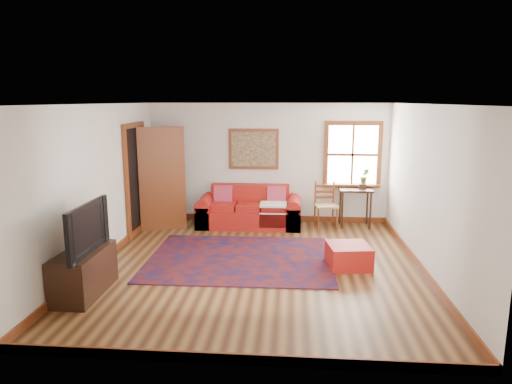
# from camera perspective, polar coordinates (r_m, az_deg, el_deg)

# --- Properties ---
(ground) EXTENTS (5.50, 5.50, 0.00)m
(ground) POSITION_cam_1_polar(r_m,az_deg,el_deg) (7.25, 0.26, -9.21)
(ground) COLOR #422411
(ground) RESTS_ON ground
(room_envelope) EXTENTS (5.04, 5.54, 2.52)m
(room_envelope) POSITION_cam_1_polar(r_m,az_deg,el_deg) (6.86, 0.28, 3.84)
(room_envelope) COLOR silver
(room_envelope) RESTS_ON ground
(window) EXTENTS (1.18, 0.20, 1.38)m
(window) POSITION_cam_1_polar(r_m,az_deg,el_deg) (9.64, 12.14, 3.76)
(window) COLOR white
(window) RESTS_ON ground
(doorway) EXTENTS (0.89, 1.08, 2.14)m
(doorway) POSITION_cam_1_polar(r_m,az_deg,el_deg) (9.09, -12.87, 1.72)
(doorway) COLOR black
(doorway) RESTS_ON ground
(framed_artwork) EXTENTS (1.05, 0.07, 0.85)m
(framed_artwork) POSITION_cam_1_polar(r_m,az_deg,el_deg) (9.57, -0.31, 5.39)
(framed_artwork) COLOR brown
(framed_artwork) RESTS_ON ground
(persian_rug) EXTENTS (2.99, 2.41, 0.02)m
(persian_rug) POSITION_cam_1_polar(r_m,az_deg,el_deg) (7.57, -2.01, -8.25)
(persian_rug) COLOR #59130C
(persian_rug) RESTS_ON ground
(red_leather_sofa) EXTENTS (2.10, 0.87, 0.82)m
(red_leather_sofa) POSITION_cam_1_polar(r_m,az_deg,el_deg) (9.43, -0.81, -2.59)
(red_leather_sofa) COLOR #AC1B16
(red_leather_sofa) RESTS_ON ground
(red_ottoman) EXTENTS (0.71, 0.71, 0.36)m
(red_ottoman) POSITION_cam_1_polar(r_m,az_deg,el_deg) (7.31, 11.49, -7.82)
(red_ottoman) COLOR #AC1B16
(red_ottoman) RESTS_ON ground
(side_table) EXTENTS (0.66, 0.49, 0.79)m
(side_table) POSITION_cam_1_polar(r_m,az_deg,el_deg) (9.50, 12.33, -0.34)
(side_table) COLOR #321B10
(side_table) RESTS_ON ground
(ladder_back_chair) EXTENTS (0.49, 0.48, 0.93)m
(ladder_back_chair) POSITION_cam_1_polar(r_m,az_deg,el_deg) (9.33, 8.68, -1.41)
(ladder_back_chair) COLOR tan
(ladder_back_chair) RESTS_ON ground
(media_cabinet) EXTENTS (0.49, 1.09, 0.60)m
(media_cabinet) POSITION_cam_1_polar(r_m,az_deg,el_deg) (6.58, -20.71, -9.39)
(media_cabinet) COLOR #321B10
(media_cabinet) RESTS_ON ground
(television) EXTENTS (0.15, 1.15, 0.66)m
(television) POSITION_cam_1_polar(r_m,az_deg,el_deg) (6.33, -21.19, -4.24)
(television) COLOR black
(television) RESTS_ON media_cabinet
(candle_hurricane) EXTENTS (0.12, 0.12, 0.18)m
(candle_hurricane) POSITION_cam_1_polar(r_m,az_deg,el_deg) (6.75, -19.28, -5.33)
(candle_hurricane) COLOR silver
(candle_hurricane) RESTS_ON media_cabinet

